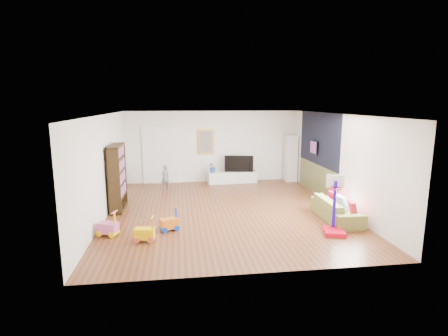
{
  "coord_description": "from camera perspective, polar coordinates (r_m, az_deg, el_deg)",
  "views": [
    {
      "loc": [
        -1.29,
        -9.42,
        3.02
      ],
      "look_at": [
        0.0,
        0.4,
        1.15
      ],
      "focal_mm": 28.0,
      "sensor_mm": 36.0,
      "label": 1
    }
  ],
  "objects": [
    {
      "name": "painting_back",
      "position": [
        13.25,
        -2.95,
        4.31
      ],
      "size": [
        0.62,
        0.06,
        0.92
      ],
      "primitive_type": "cube",
      "color": "gold",
      "rests_on": "wall_back"
    },
    {
      "name": "doorway",
      "position": [
        13.29,
        -10.04,
        2.01
      ],
      "size": [
        1.45,
        0.06,
        2.1
      ],
      "primitive_type": "cube",
      "color": "white",
      "rests_on": "ground"
    },
    {
      "name": "ride_on_yellow",
      "position": [
        7.96,
        -12.86,
        -9.71
      ],
      "size": [
        0.45,
        0.32,
        0.56
      ],
      "primitive_type": "cube",
      "rotation": [
        0.0,
        0.0,
        -0.14
      ],
      "color": "#F7C300",
      "rests_on": "ground"
    },
    {
      "name": "wall_right",
      "position": [
        10.59,
        18.01,
        1.09
      ],
      "size": [
        0.0,
        7.5,
        2.7
      ],
      "primitive_type": "cube",
      "color": "white",
      "rests_on": "ground"
    },
    {
      "name": "pillow_right",
      "position": [
        10.13,
        17.42,
        -4.63
      ],
      "size": [
        0.13,
        0.35,
        0.34
      ],
      "primitive_type": "cube",
      "rotation": [
        0.0,
        0.0,
        0.12
      ],
      "color": "#C0022B",
      "rests_on": "sofa"
    },
    {
      "name": "child",
      "position": [
        12.39,
        -9.6,
        -1.49
      ],
      "size": [
        0.38,
        0.36,
        0.88
      ],
      "primitive_type": "imported",
      "rotation": [
        0.0,
        0.0,
        3.75
      ],
      "color": "slate",
      "rests_on": "ground"
    },
    {
      "name": "tv",
      "position": [
        13.24,
        2.45,
        0.78
      ],
      "size": [
        1.09,
        0.34,
        0.62
      ],
      "primitive_type": "imported",
      "rotation": [
        0.0,
        0.0,
        -0.19
      ],
      "color": "black",
      "rests_on": "media_console"
    },
    {
      "name": "ride_on_pink",
      "position": [
        8.51,
        -18.48,
        -8.56
      ],
      "size": [
        0.51,
        0.41,
        0.59
      ],
      "primitive_type": "cube",
      "rotation": [
        0.0,
        0.0,
        -0.35
      ],
      "color": "#CB5593",
      "rests_on": "ground"
    },
    {
      "name": "media_console",
      "position": [
        13.28,
        1.35,
        -1.5
      ],
      "size": [
        1.88,
        0.59,
        0.43
      ],
      "primitive_type": "cube",
      "rotation": [
        0.0,
        0.0,
        0.07
      ],
      "color": "silver",
      "rests_on": "ground"
    },
    {
      "name": "floor",
      "position": [
        9.98,
        0.3,
        -6.93
      ],
      "size": [
        6.5,
        7.5,
        0.0
      ],
      "primitive_type": "cube",
      "color": "brown",
      "rests_on": "ground"
    },
    {
      "name": "pillow_left",
      "position": [
        9.25,
        20.31,
        -6.27
      ],
      "size": [
        0.19,
        0.4,
        0.39
      ],
      "primitive_type": "cube",
      "rotation": [
        0.0,
        0.0,
        -0.24
      ],
      "color": "#AC1B22",
      "rests_on": "sofa"
    },
    {
      "name": "ceiling",
      "position": [
        9.52,
        0.32,
        8.76
      ],
      "size": [
        6.5,
        7.5,
        0.0
      ],
      "primitive_type": "cube",
      "color": "white",
      "rests_on": "ground"
    },
    {
      "name": "bookshelf",
      "position": [
        10.34,
        -17.01,
        -1.47
      ],
      "size": [
        0.34,
        1.27,
        1.85
      ],
      "primitive_type": "cube",
      "rotation": [
        0.0,
        0.0,
        0.01
      ],
      "color": "#2F200D",
      "rests_on": "ground"
    },
    {
      "name": "ride_on_orange",
      "position": [
        8.49,
        -8.96,
        -8.29
      ],
      "size": [
        0.48,
        0.38,
        0.56
      ],
      "primitive_type": "cube",
      "rotation": [
        0.0,
        0.0,
        0.34
      ],
      "color": "orange",
      "rests_on": "ground"
    },
    {
      "name": "olive_wainscot",
      "position": [
        12.0,
        14.87,
        -1.8
      ],
      "size": [
        0.01,
        3.2,
        1.0
      ],
      "primitive_type": "cube",
      "color": "brown",
      "rests_on": "wall_right"
    },
    {
      "name": "pillow_center",
      "position": [
        9.66,
        18.69,
        -5.44
      ],
      "size": [
        0.13,
        0.39,
        0.39
      ],
      "primitive_type": "cube",
      "rotation": [
        0.0,
        0.0,
        0.06
      ],
      "color": "silver",
      "rests_on": "sofa"
    },
    {
      "name": "wall_back",
      "position": [
        13.34,
        -1.88,
        3.5
      ],
      "size": [
        6.5,
        0.0,
        2.7
      ],
      "primitive_type": "cube",
      "color": "silver",
      "rests_on": "ground"
    },
    {
      "name": "basketball_hoop",
      "position": [
        8.48,
        17.76,
        -5.84
      ],
      "size": [
        0.6,
        0.68,
        1.37
      ],
      "primitive_type": "cube",
      "rotation": [
        0.0,
        0.0,
        -0.27
      ],
      "color": "red",
      "rests_on": "ground"
    },
    {
      "name": "tall_cabinet",
      "position": [
        13.68,
        10.85,
        1.57
      ],
      "size": [
        0.42,
        0.42,
        1.79
      ],
      "primitive_type": "cube",
      "rotation": [
        0.0,
        0.0,
        0.0
      ],
      "color": "silver",
      "rests_on": "ground"
    },
    {
      "name": "vase_plant",
      "position": [
        13.08,
        -1.83,
        0.2
      ],
      "size": [
        0.45,
        0.42,
        0.41
      ],
      "primitive_type": "imported",
      "rotation": [
        0.0,
        0.0,
        0.3
      ],
      "color": "#294C9B",
      "rests_on": "media_console"
    },
    {
      "name": "wall_front",
      "position": [
        6.05,
        5.16,
        -5.38
      ],
      "size": [
        6.5,
        0.0,
        2.7
      ],
      "primitive_type": "cube",
      "color": "white",
      "rests_on": "ground"
    },
    {
      "name": "artwork_right",
      "position": [
        11.98,
        14.46,
        3.31
      ],
      "size": [
        0.04,
        0.56,
        0.46
      ],
      "primitive_type": "cube",
      "color": "#7F3F8C",
      "rests_on": "wall_right"
    },
    {
      "name": "wall_left",
      "position": [
        9.77,
        -18.94,
        0.26
      ],
      "size": [
        0.0,
        7.5,
        2.7
      ],
      "primitive_type": "cube",
      "color": "white",
      "rests_on": "ground"
    },
    {
      "name": "navy_accent",
      "position": [
        11.79,
        15.18,
        4.62
      ],
      "size": [
        0.01,
        3.2,
        1.7
      ],
      "primitive_type": "cube",
      "color": "black",
      "rests_on": "wall_right"
    },
    {
      "name": "sofa",
      "position": [
        9.64,
        17.89,
        -6.41
      ],
      "size": [
        0.76,
        1.88,
        0.54
      ],
      "primitive_type": "imported",
      "rotation": [
        0.0,
        0.0,
        1.55
      ],
      "color": "olive",
      "rests_on": "ground"
    }
  ]
}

